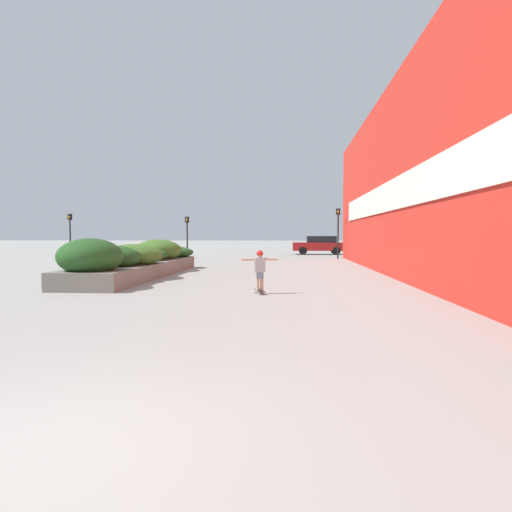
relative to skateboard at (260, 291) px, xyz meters
The scene contains 10 objects.
ground_plane 9.83m from the skateboard, 96.35° to the right, with size 300.00×300.00×0.00m, color gray.
building_wall_right 7.91m from the skateboard, 41.30° to the left, with size 0.67×34.69×7.89m.
planter_box 7.48m from the skateboard, 135.45° to the left, with size 2.36×11.26×1.59m.
skateboard is the anchor object (origin of this frame).
skateboarder 0.73m from the skateboard, 86.42° to the left, with size 1.05×0.39×1.16m.
car_leftmost 29.27m from the skateboard, 62.71° to the left, with size 4.60×1.96×1.52m.
car_center_left 27.90m from the skateboard, 82.74° to the left, with size 4.67×2.01×1.63m.
traffic_light_left 21.46m from the skateboard, 108.34° to the left, with size 0.28×0.30×3.08m.
traffic_light_right 20.69m from the skateboard, 77.83° to the left, with size 0.28×0.30×3.62m.
traffic_light_far_left 25.46m from the skateboard, 127.87° to the left, with size 0.28×0.30×3.30m.
Camera 1 is at (1.94, -3.28, 1.67)m, focal length 32.00 mm.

